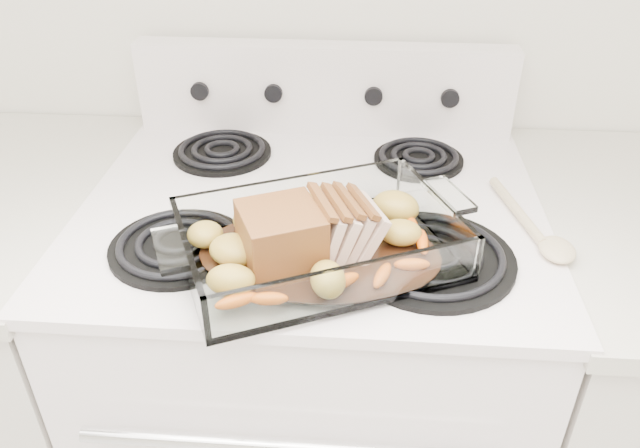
# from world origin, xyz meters

# --- Properties ---
(electric_range) EXTENTS (0.78, 0.70, 1.12)m
(electric_range) POSITION_xyz_m (0.00, 1.66, 0.48)
(electric_range) COLOR white
(electric_range) RESTS_ON ground
(counter_left) EXTENTS (0.58, 0.68, 0.93)m
(counter_left) POSITION_xyz_m (-0.67, 1.66, 0.47)
(counter_left) COLOR silver
(counter_left) RESTS_ON ground
(counter_right) EXTENTS (0.58, 0.68, 0.93)m
(counter_right) POSITION_xyz_m (0.67, 1.66, 0.47)
(counter_right) COLOR silver
(counter_right) RESTS_ON ground
(baking_dish) EXTENTS (0.38, 0.25, 0.07)m
(baking_dish) POSITION_xyz_m (0.03, 1.47, 0.96)
(baking_dish) COLOR white
(baking_dish) RESTS_ON electric_range
(pork_roast) EXTENTS (0.20, 0.11, 0.09)m
(pork_roast) POSITION_xyz_m (-0.00, 1.47, 0.99)
(pork_roast) COLOR brown
(pork_roast) RESTS_ON baking_dish
(roast_vegetables) EXTENTS (0.35, 0.19, 0.04)m
(roast_vegetables) POSITION_xyz_m (0.02, 1.51, 0.97)
(roast_vegetables) COLOR #E65F08
(roast_vegetables) RESTS_ON baking_dish
(wooden_spoon) EXTENTS (0.10, 0.24, 0.02)m
(wooden_spoon) POSITION_xyz_m (0.36, 1.57, 0.94)
(wooden_spoon) COLOR beige
(wooden_spoon) RESTS_ON electric_range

